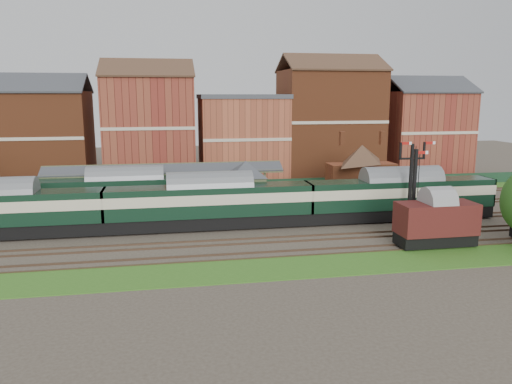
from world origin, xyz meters
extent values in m
plane|color=#473D33|center=(0.00, 0.00, 0.00)|extent=(160.00, 160.00, 0.00)
cube|color=#2D6619|center=(0.00, 16.00, 0.03)|extent=(90.00, 4.50, 0.06)
cube|color=#2D6619|center=(0.00, -12.00, 0.03)|extent=(90.00, 5.00, 0.06)
cube|color=#193823|center=(0.00, 18.00, 0.75)|extent=(90.00, 0.12, 1.50)
cube|color=#2D2D2D|center=(-5.00, 9.75, 0.50)|extent=(55.00, 3.40, 1.00)
cube|color=#59694B|center=(-3.00, 3.25, 1.20)|extent=(3.40, 3.20, 2.40)
cube|color=#515736|center=(-3.00, 3.25, 3.40)|extent=(3.60, 3.40, 2.00)
pyramid|color=#383A3F|center=(-3.00, 3.25, 5.20)|extent=(5.40, 5.40, 1.60)
cube|color=maroon|center=(5.00, 3.25, 1.10)|extent=(3.00, 2.40, 2.20)
cube|color=#4C3323|center=(5.00, 2.60, 2.55)|extent=(3.20, 1.34, 0.79)
cube|color=#4C3323|center=(5.00, 3.90, 2.55)|extent=(3.20, 1.34, 0.79)
cube|color=brown|center=(12.00, 9.75, 2.75)|extent=(8.00, 3.00, 3.50)
pyramid|color=#4C3323|center=(12.00, 9.75, 5.60)|extent=(8.10, 8.10, 2.20)
cube|color=brown|center=(9.50, 9.75, 6.10)|extent=(0.60, 0.60, 1.60)
cube|color=brown|center=(14.50, 9.75, 6.10)|extent=(0.60, 0.60, 1.60)
cube|color=#515736|center=(-22.00, 8.45, 2.70)|extent=(0.22, 0.22, 3.40)
cube|color=#515736|center=(0.00, 11.05, 2.70)|extent=(0.22, 0.22, 3.40)
cube|color=#383A3F|center=(-11.00, 8.80, 4.60)|extent=(26.00, 1.99, 0.90)
cube|color=#383A3F|center=(-11.00, 10.70, 4.60)|extent=(26.00, 1.99, 0.90)
cube|color=#515736|center=(-11.00, 9.75, 4.98)|extent=(26.00, 0.20, 0.20)
cube|color=black|center=(12.00, -2.50, 4.00)|extent=(0.25, 0.25, 8.00)
cube|color=black|center=(12.00, -2.50, 6.60)|extent=(2.60, 0.18, 0.18)
cube|color=#B2140F|center=(11.35, -2.50, 8.05)|extent=(1.10, 0.08, 0.25)
cube|color=#B2140F|center=(13.75, -2.50, 8.05)|extent=(1.10, 0.08, 0.25)
cube|color=black|center=(10.00, -7.00, 4.00)|extent=(0.25, 0.25, 8.00)
cube|color=#B2140F|center=(10.55, -7.00, 7.70)|extent=(1.10, 0.08, 0.25)
cube|color=brown|center=(-28.00, 25.00, 6.50)|extent=(14.00, 10.00, 13.00)
cube|color=maroon|center=(-13.00, 25.00, 7.50)|extent=(12.00, 10.00, 15.00)
cube|color=#A65335|center=(0.00, 25.00, 6.00)|extent=(12.00, 10.00, 12.00)
cube|color=brown|center=(13.00, 25.00, 8.00)|extent=(14.00, 10.00, 16.00)
cube|color=maroon|center=(28.00, 25.00, 6.50)|extent=(12.00, 10.00, 13.00)
cube|color=black|center=(-6.95, 0.00, 0.75)|extent=(19.25, 2.70, 1.18)
cube|color=black|center=(-6.95, 0.00, 2.73)|extent=(19.25, 2.99, 2.78)
cube|color=beige|center=(-6.95, 0.00, 3.06)|extent=(19.27, 3.03, 0.96)
cube|color=slate|center=(-6.95, 0.00, 4.28)|extent=(19.25, 2.99, 0.64)
cube|color=black|center=(12.30, 0.00, 0.75)|extent=(19.25, 2.70, 1.18)
cube|color=black|center=(12.30, 0.00, 2.73)|extent=(19.25, 2.99, 2.78)
cube|color=beige|center=(12.30, 0.00, 3.06)|extent=(19.27, 3.03, 0.96)
cube|color=slate|center=(12.30, 0.00, 4.28)|extent=(19.25, 2.99, 0.64)
cube|color=black|center=(-15.08, 6.50, 0.73)|extent=(18.74, 2.62, 1.15)
cube|color=black|center=(-15.08, 6.50, 2.66)|extent=(18.74, 2.92, 2.71)
cube|color=beige|center=(-15.08, 6.50, 2.98)|extent=(18.76, 2.96, 0.94)
cube|color=slate|center=(-15.08, 6.50, 4.17)|extent=(18.74, 2.92, 0.62)
cube|color=black|center=(11.09, -9.00, 0.65)|extent=(6.48, 2.39, 0.97)
cube|color=#4B1515|center=(11.09, -9.00, 2.43)|extent=(6.48, 2.81, 2.59)
cube|color=gray|center=(11.09, -9.00, 3.85)|extent=(6.48, 2.81, 0.48)
camera|label=1|loc=(-10.86, -45.96, 12.48)|focal=35.00mm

